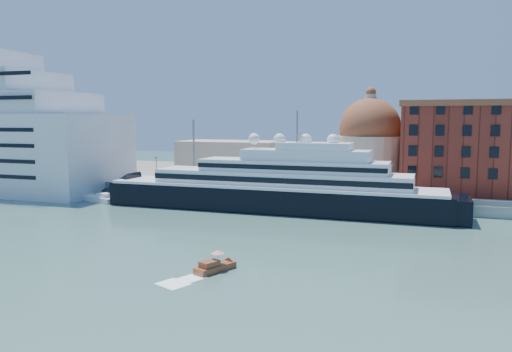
% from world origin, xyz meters
% --- Properties ---
extents(ground, '(400.00, 400.00, 0.00)m').
position_xyz_m(ground, '(0.00, 0.00, 0.00)').
color(ground, '#345A56').
rests_on(ground, ground).
extents(quay, '(180.00, 10.00, 2.50)m').
position_xyz_m(quay, '(0.00, 34.00, 1.25)').
color(quay, gray).
rests_on(quay, ground).
extents(land, '(260.00, 72.00, 2.00)m').
position_xyz_m(land, '(0.00, 75.00, 1.00)').
color(land, slate).
rests_on(land, ground).
extents(quay_fence, '(180.00, 0.10, 1.20)m').
position_xyz_m(quay_fence, '(0.00, 29.50, 3.10)').
color(quay_fence, slate).
rests_on(quay_fence, quay).
extents(superyacht, '(87.89, 12.18, 26.27)m').
position_xyz_m(superyacht, '(1.78, 23.00, 4.53)').
color(superyacht, black).
rests_on(superyacht, ground).
extents(service_barge, '(11.40, 6.76, 2.43)m').
position_xyz_m(service_barge, '(-40.03, 20.44, 0.70)').
color(service_barge, white).
rests_on(service_barge, ground).
extents(water_taxi, '(4.35, 6.53, 2.95)m').
position_xyz_m(water_taxi, '(10.72, -23.37, 0.71)').
color(water_taxi, maroon).
rests_on(water_taxi, ground).
extents(warehouse, '(43.00, 19.00, 23.25)m').
position_xyz_m(warehouse, '(52.00, 52.00, 13.79)').
color(warehouse, maroon).
rests_on(warehouse, land).
extents(church, '(66.00, 18.00, 25.50)m').
position_xyz_m(church, '(6.39, 57.72, 10.91)').
color(church, beige).
rests_on(church, land).
extents(lamp_posts, '(120.80, 2.40, 18.00)m').
position_xyz_m(lamp_posts, '(-12.67, 32.27, 9.84)').
color(lamp_posts, slate).
rests_on(lamp_posts, quay).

